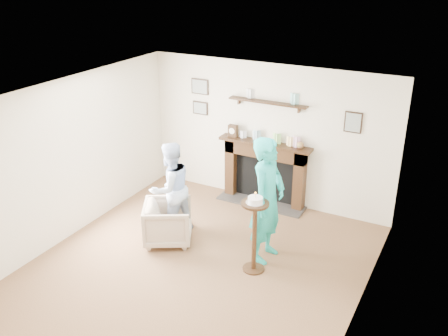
{
  "coord_description": "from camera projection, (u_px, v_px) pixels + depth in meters",
  "views": [
    {
      "loc": [
        3.15,
        -5.12,
        4.15
      ],
      "look_at": [
        -0.02,
        0.9,
        1.22
      ],
      "focal_mm": 40.0,
      "sensor_mm": 36.0,
      "label": 1
    }
  ],
  "objects": [
    {
      "name": "woman",
      "position": [
        265.0,
        256.0,
        7.43
      ],
      "size": [
        0.48,
        0.7,
        1.88
      ],
      "primitive_type": "imported",
      "rotation": [
        0.0,
        0.0,
        1.53
      ],
      "color": "#1FB0AD",
      "rests_on": "ground"
    },
    {
      "name": "pedestal_table",
      "position": [
        255.0,
        223.0,
        6.83
      ],
      "size": [
        0.38,
        0.38,
        1.22
      ],
      "color": "black",
      "rests_on": "ground"
    },
    {
      "name": "room_shell",
      "position": [
        219.0,
        147.0,
        7.06
      ],
      "size": [
        4.54,
        5.02,
        2.52
      ],
      "color": "beige",
      "rests_on": "ground"
    },
    {
      "name": "armchair",
      "position": [
        169.0,
        241.0,
        7.84
      ],
      "size": [
        0.97,
        0.97,
        0.66
      ],
      "primitive_type": "imported",
      "rotation": [
        0.0,
        0.0,
        2.09
      ],
      "color": "#BEA68D",
      "rests_on": "ground"
    },
    {
      "name": "man",
      "position": [
        172.0,
        230.0,
        8.13
      ],
      "size": [
        0.8,
        0.9,
        1.52
      ],
      "primitive_type": "imported",
      "rotation": [
        0.0,
        0.0,
        -1.94
      ],
      "color": "#ACBBD7",
      "rests_on": "ground"
    },
    {
      "name": "ground",
      "position": [
        196.0,
        268.0,
        7.14
      ],
      "size": [
        5.0,
        5.0,
        0.0
      ],
      "primitive_type": "plane",
      "color": "brown",
      "rests_on": "ground"
    }
  ]
}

